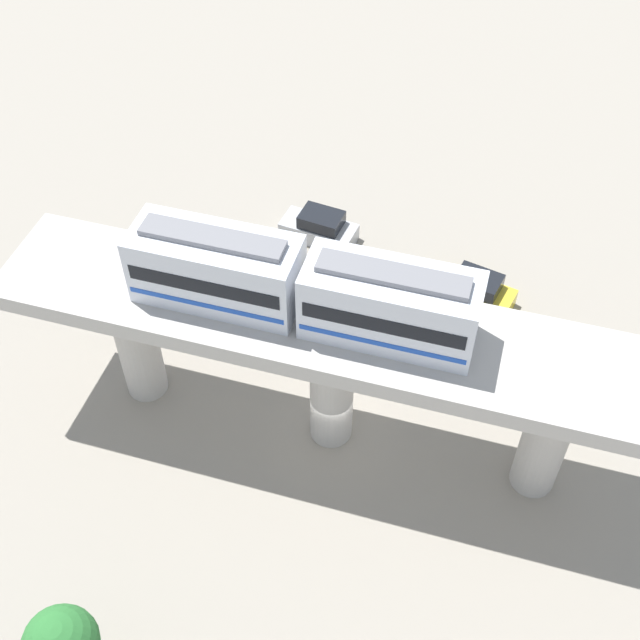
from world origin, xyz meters
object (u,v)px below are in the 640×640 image
parked_car_yellow (474,291)px  parked_car_black (342,305)px  parked_car_silver (319,228)px  train (301,286)px

parked_car_yellow → parked_car_black: size_ratio=1.06×
parked_car_black → parked_car_silver: bearing=-153.9°
parked_car_silver → parked_car_black: bearing=34.4°
parked_car_yellow → parked_car_black: 6.97m
parked_car_yellow → parked_car_silver: size_ratio=1.02×
parked_car_black → train: bearing=0.3°
parked_car_silver → parked_car_black: 6.06m
train → parked_car_yellow: bearing=148.6°
train → parked_car_black: bearing=-178.5°
parked_car_yellow → parked_car_silver: same height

